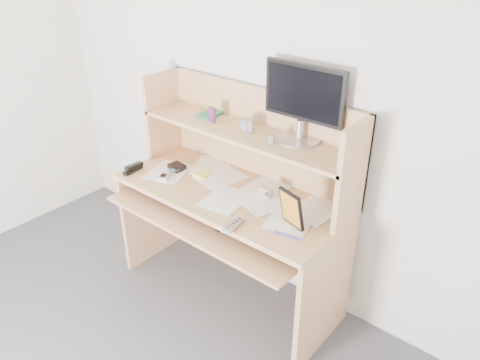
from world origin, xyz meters
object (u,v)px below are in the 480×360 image
Objects in this scene: keyboard at (207,208)px; monitor at (303,101)px; game_case at (291,209)px; tv_remote at (234,225)px; desk at (237,194)px.

monitor is (0.37, 0.37, 0.64)m from keyboard.
monitor is at bearing 133.44° from game_case.
keyboard is at bearing -160.36° from game_case.
keyboard is 0.37m from tv_remote.
keyboard is 0.82m from monitor.
monitor reaches higher than game_case.
keyboard is (-0.06, -0.20, -0.03)m from desk.
tv_remote is 0.74m from monitor.
game_case is (0.55, 0.04, 0.20)m from keyboard.
game_case is at bearing -17.82° from desk.
game_case is (0.22, 0.18, 0.10)m from tv_remote.
game_case is 0.44× the size of monitor.
desk is 3.05× the size of keyboard.
tv_remote is at bearing -95.39° from monitor.
tv_remote is at bearing -10.91° from keyboard.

